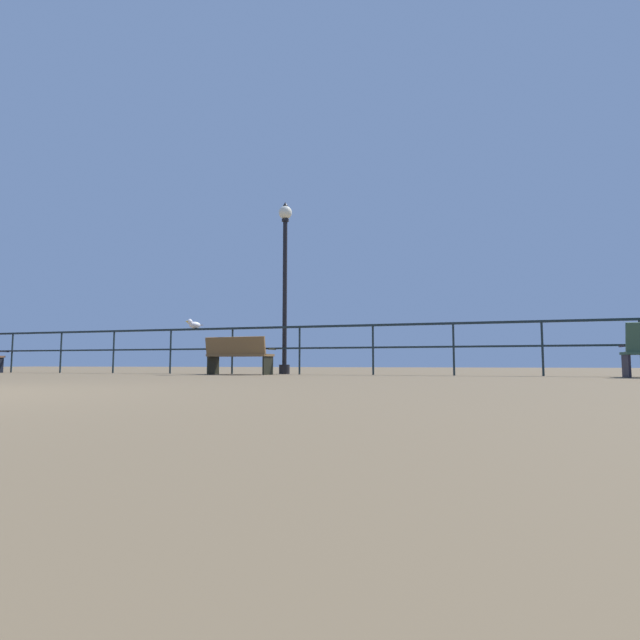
% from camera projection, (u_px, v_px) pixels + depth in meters
% --- Properties ---
extents(pier_railing, '(22.11, 0.05, 1.11)m').
position_uv_depth(pier_railing, '(265.00, 339.00, 11.56)').
color(pier_railing, '#1A272C').
rests_on(pier_railing, ground_plane).
extents(bench_near_left, '(1.52, 0.75, 0.83)m').
position_uv_depth(bench_near_left, '(238.00, 354.00, 11.04)').
color(bench_near_left, brown).
rests_on(bench_near_left, ground_plane).
extents(lamppost_center, '(0.32, 0.32, 4.16)m').
position_uv_depth(lamppost_center, '(285.00, 271.00, 11.90)').
color(lamppost_center, black).
rests_on(lamppost_center, ground_plane).
extents(seagull_on_rail, '(0.31, 0.42, 0.22)m').
position_uv_depth(seagull_on_rail, '(194.00, 324.00, 12.13)').
color(seagull_on_rail, silver).
rests_on(seagull_on_rail, pier_railing).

